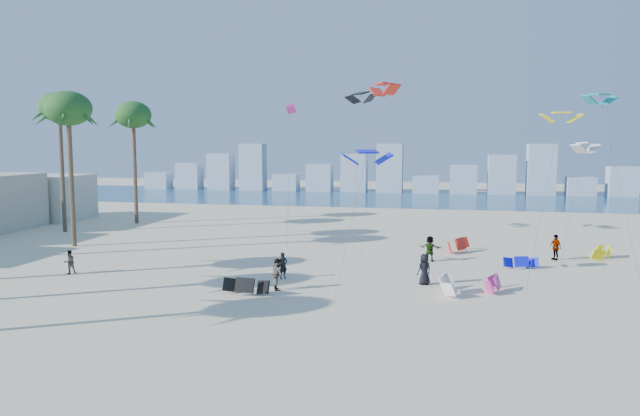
# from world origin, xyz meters

# --- Properties ---
(ground) EXTENTS (220.00, 220.00, 0.00)m
(ground) POSITION_xyz_m (0.00, 0.00, 0.00)
(ground) COLOR beige
(ground) RESTS_ON ground
(ocean) EXTENTS (220.00, 220.00, 0.00)m
(ocean) POSITION_xyz_m (0.00, 72.00, 0.01)
(ocean) COLOR navy
(ocean) RESTS_ON ground
(kitesurfer_near) EXTENTS (0.70, 0.74, 1.69)m
(kitesurfer_near) POSITION_xyz_m (0.78, 15.16, 0.85)
(kitesurfer_near) COLOR black
(kitesurfer_near) RESTS_ON ground
(kitesurfer_mid) EXTENTS (1.00, 1.11, 1.86)m
(kitesurfer_mid) POSITION_xyz_m (1.24, 12.33, 0.93)
(kitesurfer_mid) COLOR gray
(kitesurfer_mid) RESTS_ON ground
(kitesurfers_far) EXTENTS (41.97, 16.92, 1.91)m
(kitesurfers_far) POSITION_xyz_m (12.54, 17.86, 0.91)
(kitesurfers_far) COLOR black
(kitesurfers_far) RESTS_ON ground
(grounded_kites) EXTENTS (25.22, 18.63, 1.03)m
(grounded_kites) POSITION_xyz_m (12.29, 19.57, 0.46)
(grounded_kites) COLOR black
(grounded_kites) RESTS_ON ground
(flying_kites) EXTENTS (28.30, 24.66, 13.55)m
(flying_kites) POSITION_xyz_m (10.56, 23.77, 10.66)
(flying_kites) COLOR #0D13EA
(flying_kites) RESTS_ON ground
(distant_skyline) EXTENTS (85.00, 3.00, 8.40)m
(distant_skyline) POSITION_xyz_m (-1.19, 82.00, 3.09)
(distant_skyline) COLOR #9EADBF
(distant_skyline) RESTS_ON ground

